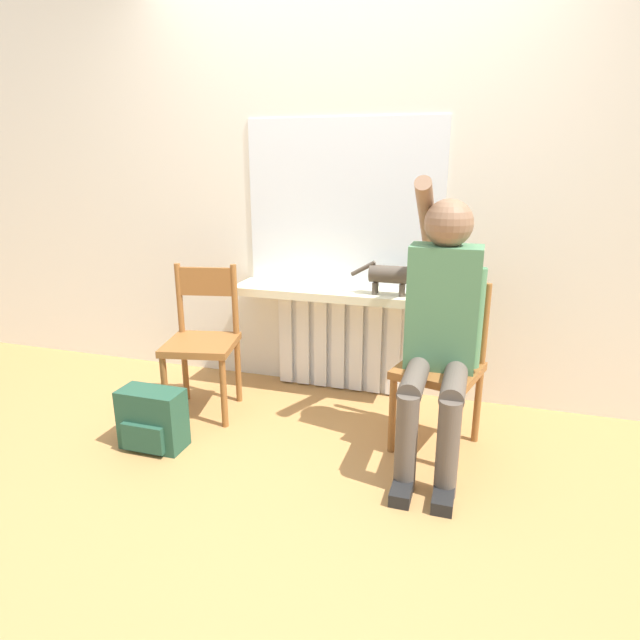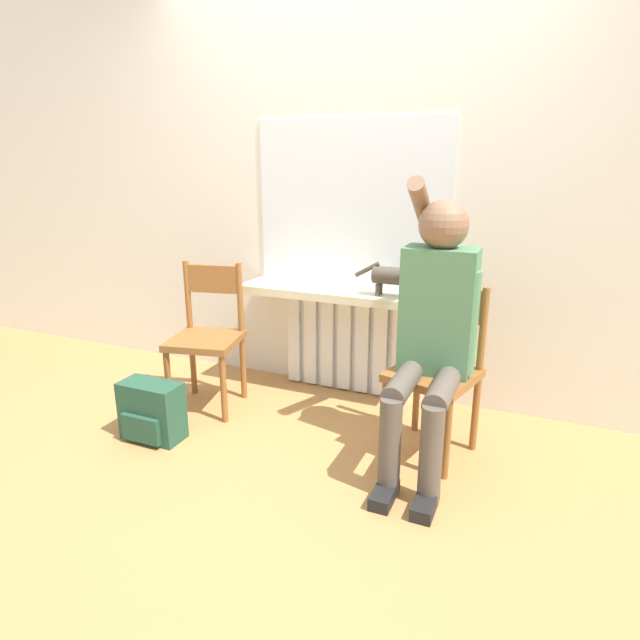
{
  "view_description": "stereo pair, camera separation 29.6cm",
  "coord_description": "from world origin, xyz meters",
  "px_view_note": "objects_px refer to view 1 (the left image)",
  "views": [
    {
      "loc": [
        0.84,
        -1.99,
        1.44
      ],
      "look_at": [
        0.0,
        0.72,
        0.59
      ],
      "focal_mm": 30.0,
      "sensor_mm": 36.0,
      "label": 1
    },
    {
      "loc": [
        1.12,
        -1.88,
        1.44
      ],
      "look_at": [
        0.0,
        0.72,
        0.59
      ],
      "focal_mm": 30.0,
      "sensor_mm": 36.0,
      "label": 2
    }
  ],
  "objects_px": {
    "person": "(441,320)",
    "backpack": "(152,420)",
    "chair_right": "(441,364)",
    "cat": "(396,274)",
    "chair_left": "(203,338)"
  },
  "relations": [
    {
      "from": "chair_left",
      "to": "cat",
      "type": "relative_size",
      "value": 2.05
    },
    {
      "from": "chair_right",
      "to": "backpack",
      "type": "distance_m",
      "value": 1.51
    },
    {
      "from": "chair_right",
      "to": "cat",
      "type": "height_order",
      "value": "cat"
    },
    {
      "from": "chair_left",
      "to": "person",
      "type": "bearing_deg",
      "value": -16.44
    },
    {
      "from": "person",
      "to": "backpack",
      "type": "xyz_separation_m",
      "value": [
        -1.39,
        -0.37,
        -0.56
      ]
    },
    {
      "from": "person",
      "to": "backpack",
      "type": "distance_m",
      "value": 1.55
    },
    {
      "from": "cat",
      "to": "chair_left",
      "type": "bearing_deg",
      "value": -159.75
    },
    {
      "from": "chair_left",
      "to": "person",
      "type": "distance_m",
      "value": 1.38
    },
    {
      "from": "cat",
      "to": "backpack",
      "type": "relative_size",
      "value": 1.27
    },
    {
      "from": "chair_right",
      "to": "backpack",
      "type": "height_order",
      "value": "chair_right"
    },
    {
      "from": "chair_left",
      "to": "backpack",
      "type": "distance_m",
      "value": 0.56
    },
    {
      "from": "cat",
      "to": "backpack",
      "type": "bearing_deg",
      "value": -141.71
    },
    {
      "from": "person",
      "to": "backpack",
      "type": "bearing_deg",
      "value": -165.12
    },
    {
      "from": "chair_right",
      "to": "cat",
      "type": "xyz_separation_m",
      "value": [
        -0.31,
        0.39,
        0.37
      ]
    },
    {
      "from": "chair_left",
      "to": "backpack",
      "type": "height_order",
      "value": "chair_left"
    }
  ]
}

